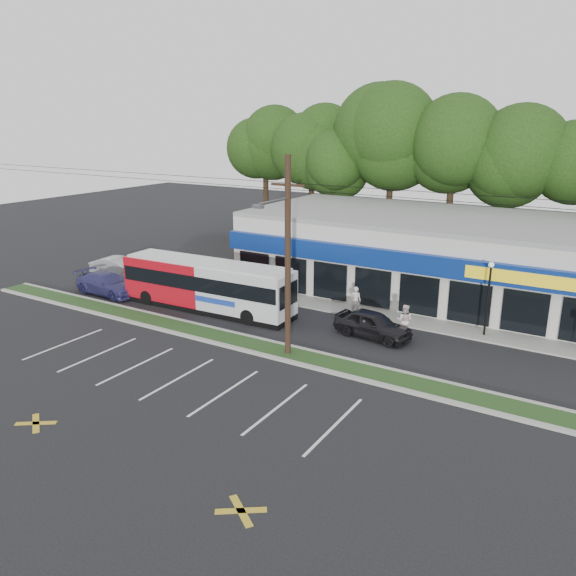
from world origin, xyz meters
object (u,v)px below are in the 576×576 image
(car_blue, at_px, (108,284))
(car_dark, at_px, (373,324))
(pedestrian_a, at_px, (355,301))
(car_silver, at_px, (119,267))
(utility_pole, at_px, (284,251))
(pedestrian_b, at_px, (404,321))
(lamp_post, at_px, (489,290))
(metrobus, at_px, (207,284))

(car_blue, bearing_deg, car_dark, -81.86)
(pedestrian_a, bearing_deg, car_silver, -12.35)
(utility_pole, distance_m, car_dark, 7.15)
(pedestrian_a, bearing_deg, pedestrian_b, 138.16)
(lamp_post, xyz_separation_m, car_blue, (-24.00, -5.30, -1.93))
(pedestrian_b, bearing_deg, car_blue, 0.28)
(utility_pole, bearing_deg, pedestrian_b, 52.02)
(car_silver, bearing_deg, pedestrian_a, -93.13)
(pedestrian_a, height_order, pedestrian_b, pedestrian_b)
(utility_pole, bearing_deg, lamp_post, 43.95)
(lamp_post, xyz_separation_m, pedestrian_b, (-3.82, -2.30, -1.75))
(utility_pole, height_order, pedestrian_b, utility_pole)
(utility_pole, relative_size, car_dark, 11.41)
(pedestrian_b, bearing_deg, lamp_post, -157.10)
(car_blue, bearing_deg, pedestrian_a, -71.59)
(utility_pole, distance_m, pedestrian_a, 8.66)
(pedestrian_b, bearing_deg, car_silver, -9.42)
(car_dark, bearing_deg, car_silver, 93.45)
(car_blue, xyz_separation_m, pedestrian_a, (16.39, 4.81, 0.18))
(lamp_post, relative_size, car_silver, 0.94)
(car_blue, relative_size, pedestrian_a, 2.77)
(metrobus, xyz_separation_m, car_dark, (10.79, 1.00, -0.92))
(utility_pole, xyz_separation_m, car_blue, (-15.83, 2.57, -4.67))
(car_blue, bearing_deg, metrobus, -80.78)
(utility_pole, height_order, lamp_post, utility_pole)
(pedestrian_a, bearing_deg, metrobus, 8.03)
(lamp_post, distance_m, pedestrian_b, 4.79)
(utility_pole, relative_size, car_silver, 11.06)
(car_dark, relative_size, car_blue, 0.86)
(car_blue, height_order, pedestrian_b, pedestrian_b)
(lamp_post, xyz_separation_m, metrobus, (-16.05, -4.30, -1.01))
(lamp_post, distance_m, pedestrian_a, 7.82)
(utility_pole, xyz_separation_m, metrobus, (-7.88, 3.57, -3.75))
(pedestrian_a, relative_size, pedestrian_b, 1.00)
(car_dark, height_order, pedestrian_b, pedestrian_b)
(pedestrian_a, xyz_separation_m, pedestrian_b, (3.79, -1.81, 0.00))
(lamp_post, xyz_separation_m, car_silver, (-26.76, -1.80, -1.93))
(utility_pole, distance_m, metrobus, 9.43)
(car_silver, xyz_separation_m, pedestrian_b, (22.95, -0.50, 0.18))
(car_dark, bearing_deg, utility_pole, 155.00)
(car_dark, distance_m, pedestrian_b, 1.77)
(car_silver, bearing_deg, metrobus, -110.18)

